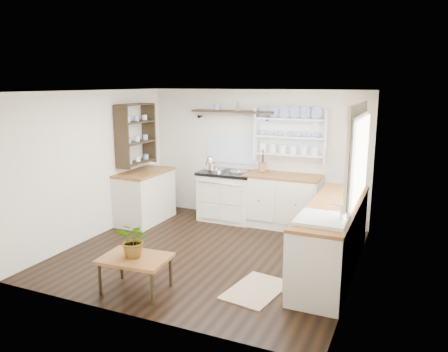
{
  "coord_description": "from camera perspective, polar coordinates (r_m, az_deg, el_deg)",
  "views": [
    {
      "loc": [
        2.57,
        -5.35,
        2.41
      ],
      "look_at": [
        0.11,
        0.25,
        1.1
      ],
      "focal_mm": 35.0,
      "sensor_mm": 36.0,
      "label": 1
    }
  ],
  "objects": [
    {
      "name": "floor",
      "position": [
        6.41,
        -1.8,
        -10.02
      ],
      "size": [
        4.0,
        3.8,
        0.01
      ],
      "primitive_type": "cube",
      "color": "black",
      "rests_on": "ground"
    },
    {
      "name": "wall_back",
      "position": [
        7.79,
        4.17,
        2.74
      ],
      "size": [
        4.0,
        0.02,
        2.3
      ],
      "primitive_type": "cube",
      "color": "beige",
      "rests_on": "ground"
    },
    {
      "name": "wall_right",
      "position": [
        5.53,
        17.19,
        -1.64
      ],
      "size": [
        0.02,
        3.8,
        2.3
      ],
      "primitive_type": "cube",
      "color": "beige",
      "rests_on": "ground"
    },
    {
      "name": "wall_left",
      "position": [
        7.15,
        -16.5,
        1.43
      ],
      "size": [
        0.02,
        3.8,
        2.3
      ],
      "primitive_type": "cube",
      "color": "beige",
      "rests_on": "ground"
    },
    {
      "name": "ceiling",
      "position": [
        5.94,
        -1.95,
        11.02
      ],
      "size": [
        4.0,
        3.8,
        0.01
      ],
      "primitive_type": "cube",
      "color": "white",
      "rests_on": "wall_back"
    },
    {
      "name": "window",
      "position": [
        5.6,
        17.12,
        2.87
      ],
      "size": [
        0.08,
        1.55,
        1.22
      ],
      "color": "white",
      "rests_on": "wall_right"
    },
    {
      "name": "aga_cooker",
      "position": [
        7.78,
        0.45,
        -2.53
      ],
      "size": [
        0.98,
        0.68,
        0.91
      ],
      "color": "silver",
      "rests_on": "floor"
    },
    {
      "name": "back_cabinets",
      "position": [
        7.48,
        7.65,
        -3.13
      ],
      "size": [
        1.27,
        0.63,
        0.9
      ],
      "color": "beige",
      "rests_on": "floor"
    },
    {
      "name": "right_cabinets",
      "position": [
        5.85,
        13.95,
        -7.74
      ],
      "size": [
        0.62,
        2.43,
        0.9
      ],
      "color": "beige",
      "rests_on": "floor"
    },
    {
      "name": "belfast_sink",
      "position": [
        5.04,
        12.65,
        -6.82
      ],
      "size": [
        0.55,
        0.6,
        0.45
      ],
      "color": "white",
      "rests_on": "right_cabinets"
    },
    {
      "name": "left_cabinets",
      "position": [
        7.82,
        -10.27,
        -2.56
      ],
      "size": [
        0.62,
        1.13,
        0.9
      ],
      "color": "beige",
      "rests_on": "floor"
    },
    {
      "name": "plate_rack",
      "position": [
        7.51,
        8.82,
        5.41
      ],
      "size": [
        1.2,
        0.22,
        0.9
      ],
      "color": "white",
      "rests_on": "wall_back"
    },
    {
      "name": "high_shelf",
      "position": [
        7.74,
        1.13,
        8.36
      ],
      "size": [
        1.5,
        0.29,
        0.16
      ],
      "color": "black",
      "rests_on": "wall_back"
    },
    {
      "name": "left_shelving",
      "position": [
        7.7,
        -11.44,
        5.43
      ],
      "size": [
        0.28,
        0.8,
        1.05
      ],
      "primitive_type": "cube",
      "color": "black",
      "rests_on": "wall_left"
    },
    {
      "name": "kettle",
      "position": [
        7.66,
        -1.82,
        1.76
      ],
      "size": [
        0.18,
        0.18,
        0.22
      ],
      "primitive_type": null,
      "color": "silver",
      "rests_on": "aga_cooker"
    },
    {
      "name": "utensil_crock",
      "position": [
        7.55,
        5.0,
        1.19
      ],
      "size": [
        0.13,
        0.13,
        0.15
      ],
      "primitive_type": "cylinder",
      "color": "olive",
      "rests_on": "back_cabinets"
    },
    {
      "name": "center_table",
      "position": [
        5.29,
        -11.52,
        -10.78
      ],
      "size": [
        0.82,
        0.61,
        0.42
      ],
      "rotation": [
        0.0,
        0.0,
        0.08
      ],
      "color": "brown",
      "rests_on": "floor"
    },
    {
      "name": "potted_plant",
      "position": [
        5.2,
        -11.63,
        -8.16
      ],
      "size": [
        0.38,
        0.33,
        0.42
      ],
      "primitive_type": "imported",
      "rotation": [
        0.0,
        0.0,
        -0.01
      ],
      "color": "#3F7233",
      "rests_on": "center_table"
    },
    {
      "name": "floor_rug",
      "position": [
        5.35,
        4.2,
        -14.61
      ],
      "size": [
        0.68,
        0.93,
        0.02
      ],
      "primitive_type": "cube",
      "rotation": [
        0.0,
        0.0,
        -0.16
      ],
      "color": "#956C56",
      "rests_on": "floor"
    }
  ]
}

